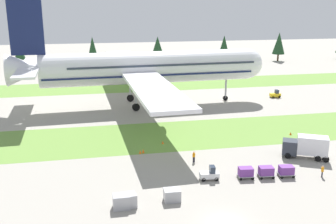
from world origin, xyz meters
The scene contains 20 objects.
ground_plane centered at (0.00, 0.00, 0.00)m, with size 400.00×400.00×0.00m, color gray.
grass_strip_near centered at (0.00, 30.23, 0.00)m, with size 320.00×16.50×0.01m, color olive.
grass_strip_far centered at (0.00, 75.23, 0.00)m, with size 320.00×16.50×0.01m, color olive.
airliner centered at (-1.81, 52.68, 8.99)m, with size 58.91×72.90×25.05m.
baggage_tug centered at (1.55, 10.91, 0.81)m, with size 2.72×1.55×1.97m.
cargo_dolly_lead centered at (6.55, 10.42, 0.92)m, with size 2.34×1.71×1.55m.
cargo_dolly_second centered at (9.44, 10.13, 0.92)m, with size 2.34×1.71×1.55m.
cargo_dolly_third centered at (12.33, 9.85, 0.92)m, with size 2.34×1.71×1.55m.
catering_truck centered at (18.52, 15.59, 1.95)m, with size 7.24×5.20×3.58m.
pushback_tractor centered at (32.06, 54.08, 0.81)m, with size 2.65×1.41×1.97m.
ground_crew_marshaller centered at (0.95, 17.26, 0.95)m, with size 0.49×0.36×1.74m.
ground_crew_loader centered at (17.14, 8.66, 0.95)m, with size 0.36×0.48×1.74m.
uld_container_0 centered at (-10.99, 5.43, 0.86)m, with size 2.00×1.60×1.71m, color #A3A3A8.
uld_container_1 centered at (-10.23, 5.65, 0.82)m, with size 2.00×1.60×1.64m, color #A3A3A8.
uld_container_2 centered at (-4.74, 6.07, 0.75)m, with size 2.00×1.60×1.51m, color #A3A3A8.
taxiway_marker_0 centered at (-6.10, 22.53, 0.35)m, with size 0.44×0.44×0.70m, color orange.
taxiway_marker_1 centered at (-6.63, 22.33, 0.30)m, with size 0.44×0.44×0.60m, color orange.
taxiway_marker_2 centered at (21.63, 26.23, 0.27)m, with size 0.44×0.44×0.55m, color orange.
taxiway_marker_3 centered at (-2.24, 26.08, 0.27)m, with size 0.44×0.44×0.54m, color orange.
distant_tree_line centered at (-3.02, 112.29, 7.02)m, with size 183.21×8.97×12.52m.
Camera 1 is at (-13.70, -37.01, 23.66)m, focal length 42.38 mm.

